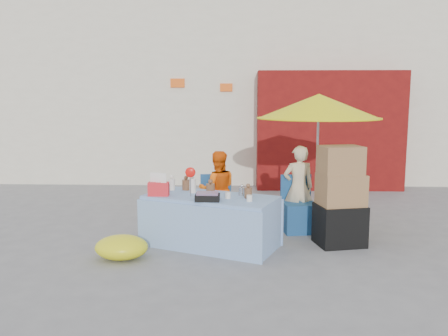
{
  "coord_description": "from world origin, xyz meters",
  "views": [
    {
      "loc": [
        0.19,
        -6.33,
        2.05
      ],
      "look_at": [
        -0.03,
        0.6,
        1.0
      ],
      "focal_mm": 38.0,
      "sensor_mm": 36.0,
      "label": 1
    }
  ],
  "objects_px": {
    "box_stack": "(340,200)",
    "chair_left": "(217,214)",
    "vendor_orange": "(218,190)",
    "vendor_beige": "(298,188)",
    "umbrella": "(319,107)",
    "market_table": "(210,220)",
    "chair_right": "(299,215)"
  },
  "relations": [
    {
      "from": "market_table",
      "to": "box_stack",
      "type": "height_order",
      "value": "box_stack"
    },
    {
      "from": "chair_left",
      "to": "vendor_beige",
      "type": "bearing_deg",
      "value": -2.28
    },
    {
      "from": "vendor_beige",
      "to": "umbrella",
      "type": "relative_size",
      "value": 0.63
    },
    {
      "from": "chair_left",
      "to": "vendor_beige",
      "type": "relative_size",
      "value": 0.65
    },
    {
      "from": "vendor_orange",
      "to": "box_stack",
      "type": "xyz_separation_m",
      "value": [
        1.73,
        -0.79,
        0.03
      ]
    },
    {
      "from": "vendor_orange",
      "to": "vendor_beige",
      "type": "height_order",
      "value": "vendor_beige"
    },
    {
      "from": "market_table",
      "to": "chair_left",
      "type": "relative_size",
      "value": 2.37
    },
    {
      "from": "chair_left",
      "to": "box_stack",
      "type": "height_order",
      "value": "box_stack"
    },
    {
      "from": "umbrella",
      "to": "chair_left",
      "type": "bearing_deg",
      "value": -169.62
    },
    {
      "from": "chair_left",
      "to": "chair_right",
      "type": "height_order",
      "value": "same"
    },
    {
      "from": "vendor_beige",
      "to": "chair_right",
      "type": "bearing_deg",
      "value": 80.61
    },
    {
      "from": "market_table",
      "to": "vendor_orange",
      "type": "bearing_deg",
      "value": 108.78
    },
    {
      "from": "umbrella",
      "to": "box_stack",
      "type": "xyz_separation_m",
      "value": [
        0.18,
        -0.94,
        -1.25
      ]
    },
    {
      "from": "chair_left",
      "to": "umbrella",
      "type": "bearing_deg",
      "value": 1.98
    },
    {
      "from": "market_table",
      "to": "umbrella",
      "type": "bearing_deg",
      "value": 55.57
    },
    {
      "from": "box_stack",
      "to": "vendor_orange",
      "type": "bearing_deg",
      "value": 155.47
    },
    {
      "from": "chair_right",
      "to": "vendor_orange",
      "type": "bearing_deg",
      "value": 165.45
    },
    {
      "from": "box_stack",
      "to": "chair_left",
      "type": "bearing_deg",
      "value": 159.29
    },
    {
      "from": "vendor_orange",
      "to": "box_stack",
      "type": "distance_m",
      "value": 1.9
    },
    {
      "from": "chair_right",
      "to": "chair_left",
      "type": "bearing_deg",
      "value": 171.59
    },
    {
      "from": "market_table",
      "to": "vendor_beige",
      "type": "distance_m",
      "value": 1.61
    },
    {
      "from": "market_table",
      "to": "chair_left",
      "type": "distance_m",
      "value": 0.76
    },
    {
      "from": "chair_left",
      "to": "umbrella",
      "type": "xyz_separation_m",
      "value": [
        1.55,
        0.28,
        1.64
      ]
    },
    {
      "from": "vendor_orange",
      "to": "umbrella",
      "type": "bearing_deg",
      "value": 177.12
    },
    {
      "from": "chair_left",
      "to": "vendor_orange",
      "type": "height_order",
      "value": "vendor_orange"
    },
    {
      "from": "vendor_beige",
      "to": "umbrella",
      "type": "height_order",
      "value": "umbrella"
    },
    {
      "from": "vendor_orange",
      "to": "box_stack",
      "type": "height_order",
      "value": "box_stack"
    },
    {
      "from": "vendor_orange",
      "to": "vendor_beige",
      "type": "distance_m",
      "value": 1.25
    },
    {
      "from": "chair_right",
      "to": "vendor_orange",
      "type": "height_order",
      "value": "vendor_orange"
    },
    {
      "from": "chair_right",
      "to": "vendor_beige",
      "type": "height_order",
      "value": "vendor_beige"
    },
    {
      "from": "chair_left",
      "to": "umbrella",
      "type": "distance_m",
      "value": 2.27
    },
    {
      "from": "chair_right",
      "to": "umbrella",
      "type": "xyz_separation_m",
      "value": [
        0.3,
        0.28,
        1.64
      ]
    }
  ]
}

